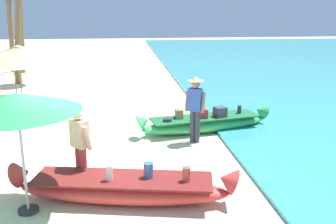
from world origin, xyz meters
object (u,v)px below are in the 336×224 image
(boat_red_foreground, at_px, (123,188))
(person_vendor_hatted, at_px, (195,105))
(patio_umbrella_large, at_px, (17,103))
(person_tourist_customer, at_px, (80,144))
(boat_green_midground, at_px, (205,123))

(boat_red_foreground, distance_m, person_vendor_hatted, 3.70)
(person_vendor_hatted, bearing_deg, boat_red_foreground, -122.70)
(boat_red_foreground, xyz_separation_m, person_vendor_hatted, (1.95, 3.04, 0.79))
(boat_red_foreground, distance_m, patio_umbrella_large, 2.45)
(boat_red_foreground, distance_m, person_tourist_customer, 1.23)
(boat_green_midground, height_order, patio_umbrella_large, patio_umbrella_large)
(boat_green_midground, distance_m, person_tourist_customer, 4.68)
(person_vendor_hatted, distance_m, person_tourist_customer, 3.69)
(boat_green_midground, relative_size, person_vendor_hatted, 2.29)
(boat_red_foreground, bearing_deg, boat_green_midground, 58.20)
(boat_red_foreground, height_order, person_tourist_customer, person_tourist_customer)
(boat_red_foreground, relative_size, patio_umbrella_large, 1.97)
(boat_red_foreground, relative_size, person_vendor_hatted, 2.36)
(boat_red_foreground, relative_size, person_tourist_customer, 2.56)
(person_vendor_hatted, relative_size, patio_umbrella_large, 0.83)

